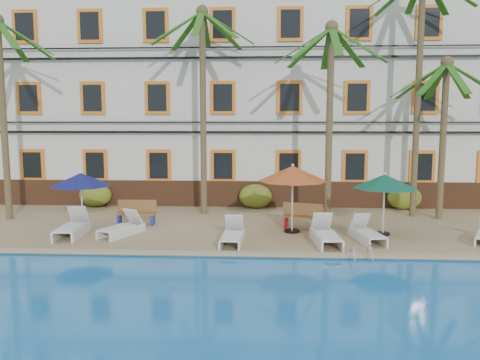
# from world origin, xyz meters

# --- Properties ---
(ground) EXTENTS (100.00, 100.00, 0.00)m
(ground) POSITION_xyz_m (0.00, 0.00, 0.00)
(ground) COLOR #384C23
(ground) RESTS_ON ground
(pool_deck) EXTENTS (30.00, 12.00, 0.25)m
(pool_deck) POSITION_xyz_m (0.00, 5.00, 0.12)
(pool_deck) COLOR tan
(pool_deck) RESTS_ON ground
(pool_coping) EXTENTS (30.00, 0.35, 0.06)m
(pool_coping) POSITION_xyz_m (0.00, -0.90, 0.28)
(pool_coping) COLOR tan
(pool_coping) RESTS_ON pool_deck
(hotel_building) EXTENTS (25.40, 6.44, 10.22)m
(hotel_building) POSITION_xyz_m (0.00, 9.98, 5.37)
(hotel_building) COLOR silver
(hotel_building) RESTS_ON pool_deck
(palm_a) EXTENTS (4.26, 4.26, 8.08)m
(palm_a) POSITION_xyz_m (-9.94, 3.73, 5.42)
(palm_a) COLOR brown
(palm_a) RESTS_ON pool_deck
(palm_b) EXTENTS (4.26, 4.26, 8.65)m
(palm_b) POSITION_xyz_m (-2.18, 5.24, 5.75)
(palm_b) COLOR brown
(palm_b) RESTS_ON pool_deck
(palm_c) EXTENTS (4.26, 4.26, 7.70)m
(palm_c) POSITION_xyz_m (2.88, 3.83, 5.21)
(palm_c) COLOR brown
(palm_c) RESTS_ON pool_deck
(palm_d) EXTENTS (4.26, 4.26, 10.00)m
(palm_d) POSITION_xyz_m (6.59, 5.13, 6.51)
(palm_d) COLOR brown
(palm_d) RESTS_ON pool_deck
(palm_e) EXTENTS (4.26, 4.26, 6.47)m
(palm_e) POSITION_xyz_m (7.50, 4.67, 4.48)
(palm_e) COLOR brown
(palm_e) RESTS_ON pool_deck
(shrub_left) EXTENTS (1.50, 0.90, 1.10)m
(shrub_left) POSITION_xyz_m (-7.42, 6.60, 0.80)
(shrub_left) COLOR #1D5C1A
(shrub_left) RESTS_ON pool_deck
(shrub_mid) EXTENTS (1.50, 0.90, 1.10)m
(shrub_mid) POSITION_xyz_m (-0.00, 6.60, 0.80)
(shrub_mid) COLOR #1D5C1A
(shrub_mid) RESTS_ON pool_deck
(shrub_right) EXTENTS (1.50, 0.90, 1.10)m
(shrub_right) POSITION_xyz_m (6.68, 6.60, 0.80)
(shrub_right) COLOR #1D5C1A
(shrub_right) RESTS_ON pool_deck
(umbrella_blue) EXTENTS (2.16, 2.16, 2.16)m
(umbrella_blue) POSITION_xyz_m (-6.24, 2.02, 2.09)
(umbrella_blue) COLOR black
(umbrella_blue) RESTS_ON pool_deck
(umbrella_red) EXTENTS (2.46, 2.46, 2.46)m
(umbrella_red) POSITION_xyz_m (1.39, 2.05, 2.35)
(umbrella_red) COLOR black
(umbrella_red) RESTS_ON pool_deck
(umbrella_green) EXTENTS (2.19, 2.19, 2.20)m
(umbrella_green) POSITION_xyz_m (4.55, 1.85, 2.12)
(umbrella_green) COLOR black
(umbrella_green) RESTS_ON pool_deck
(lounger_a) EXTENTS (0.84, 2.06, 0.96)m
(lounger_a) POSITION_xyz_m (-6.25, 1.16, 0.56)
(lounger_a) COLOR silver
(lounger_a) RESTS_ON pool_deck
(lounger_b) EXTENTS (1.34, 1.91, 0.85)m
(lounger_b) POSITION_xyz_m (-4.55, 1.31, 0.53)
(lounger_b) COLOR silver
(lounger_b) RESTS_ON pool_deck
(lounger_c) EXTENTS (0.74, 1.88, 0.87)m
(lounger_c) POSITION_xyz_m (-0.63, 0.35, 0.53)
(lounger_c) COLOR silver
(lounger_c) RESTS_ON pool_deck
(lounger_d) EXTENTS (0.88, 2.05, 0.94)m
(lounger_d) POSITION_xyz_m (2.38, 0.49, 0.56)
(lounger_d) COLOR silver
(lounger_d) RESTS_ON pool_deck
(lounger_e) EXTENTS (0.99, 1.91, 0.86)m
(lounger_e) POSITION_xyz_m (3.78, 0.90, 0.53)
(lounger_e) COLOR silver
(lounger_e) RESTS_ON pool_deck
(bench_left) EXTENTS (1.50, 0.48, 0.93)m
(bench_left) POSITION_xyz_m (-4.52, 3.05, 0.72)
(bench_left) COLOR olive
(bench_left) RESTS_ON pool_deck
(bench_right) EXTENTS (1.57, 0.93, 0.93)m
(bench_right) POSITION_xyz_m (1.86, 2.67, 0.72)
(bench_right) COLOR olive
(bench_right) RESTS_ON pool_deck
(pool_ladder) EXTENTS (0.54, 0.74, 0.74)m
(pool_ladder) POSITION_xyz_m (3.24, -1.00, 0.25)
(pool_ladder) COLOR silver
(pool_ladder) RESTS_ON ground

